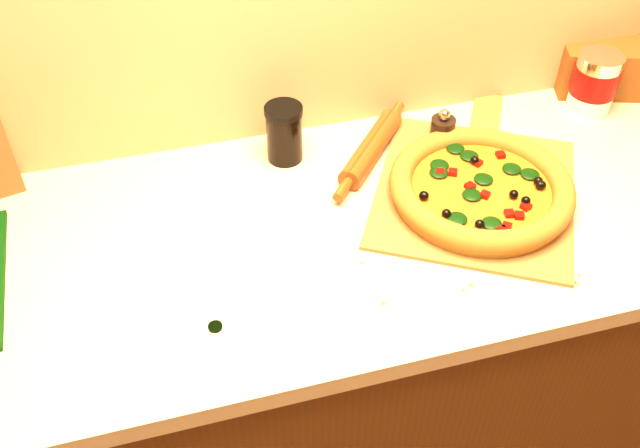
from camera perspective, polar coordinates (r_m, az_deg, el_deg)
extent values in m
cube|color=#4E2B10|center=(1.74, 1.68, -11.28)|extent=(2.80, 0.65, 0.86)
cube|color=#BFAC95|center=(1.40, 2.05, -0.54)|extent=(2.84, 0.68, 0.04)
cube|color=brown|center=(1.48, 12.27, 2.51)|extent=(0.55, 0.57, 0.01)
cube|color=brown|center=(1.70, 13.14, 8.48)|extent=(0.14, 0.18, 0.01)
cylinder|color=#B8772E|center=(1.46, 12.66, 2.40)|extent=(0.34, 0.34, 0.02)
cylinder|color=orange|center=(1.45, 12.74, 2.79)|extent=(0.29, 0.29, 0.01)
torus|color=brown|center=(1.44, 12.79, 3.01)|extent=(0.36, 0.36, 0.05)
ellipsoid|color=black|center=(1.49, 14.14, 4.16)|extent=(0.04, 0.04, 0.01)
sphere|color=black|center=(1.41, 11.61, 2.36)|extent=(0.02, 0.02, 0.02)
cube|color=#7D0604|center=(1.42, 14.48, 1.83)|extent=(0.02, 0.02, 0.01)
cylinder|color=black|center=(1.22, -8.38, -8.12)|extent=(0.03, 0.03, 0.01)
cylinder|color=black|center=(1.57, 9.72, 7.12)|extent=(0.05, 0.05, 0.07)
sphere|color=silver|center=(1.54, 9.93, 8.62)|extent=(0.02, 0.02, 0.02)
cylinder|color=#5F2710|center=(1.53, 4.11, 6.07)|extent=(0.20, 0.22, 0.05)
cylinder|color=#5F2710|center=(1.64, 6.10, 8.92)|extent=(0.05, 0.06, 0.02)
cylinder|color=#5F2710|center=(1.42, 1.84, 2.77)|extent=(0.05, 0.06, 0.02)
cylinder|color=silver|center=(1.76, 21.09, 10.50)|extent=(0.10, 0.10, 0.14)
cylinder|color=#820604|center=(1.76, 21.15, 10.70)|extent=(0.10, 0.10, 0.07)
cylinder|color=black|center=(1.51, -2.86, 7.05)|extent=(0.08, 0.08, 0.11)
cylinder|color=black|center=(1.47, -2.95, 9.06)|extent=(0.08, 0.08, 0.01)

